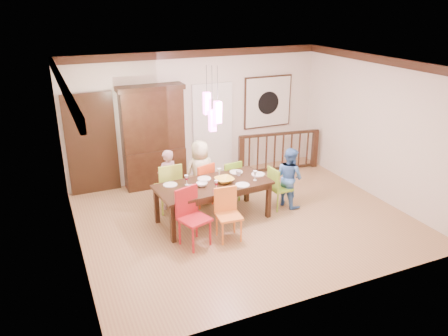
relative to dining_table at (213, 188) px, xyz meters
name	(u,v)px	position (x,y,z in m)	size (l,w,h in m)	color
floor	(245,219)	(0.56, -0.22, -0.67)	(6.00, 6.00, 0.00)	#A1724D
ceiling	(248,65)	(0.56, -0.22, 2.23)	(6.00, 6.00, 0.00)	white
wall_back	(198,115)	(0.56, 2.28, 0.78)	(6.00, 6.00, 0.00)	beige
wall_left	(71,172)	(-2.44, -0.22, 0.78)	(5.00, 5.00, 0.00)	beige
wall_right	(377,128)	(3.56, -0.22, 0.78)	(5.00, 5.00, 0.00)	beige
crown_molding	(248,70)	(0.56, -0.22, 2.15)	(6.00, 5.00, 0.16)	black
panel_door	(92,146)	(-1.84, 2.23, 0.38)	(1.04, 0.07, 2.24)	black
white_doorway	(213,131)	(0.91, 2.25, 0.38)	(0.97, 0.05, 2.22)	silver
painting	(268,102)	(2.36, 2.24, 0.93)	(1.25, 0.06, 1.25)	black
pendant_cluster	(212,112)	(0.00, 0.00, 1.44)	(0.27, 0.21, 1.14)	#FF4CCD
dining_table	(213,188)	(0.00, 0.00, 0.00)	(2.19, 1.13, 0.75)	black
chair_far_left	(168,183)	(-0.65, 0.74, -0.09)	(0.46, 0.46, 1.01)	#B0D140
chair_far_mid	(201,181)	(0.03, 0.73, -0.15)	(0.51, 0.51, 0.91)	#E1481B
chair_far_right	(229,177)	(0.63, 0.70, -0.16)	(0.43, 0.43, 0.88)	#6DA421
chair_near_left	(194,215)	(-0.63, -0.72, -0.09)	(0.58, 0.58, 1.01)	#AD1B22
chair_near_mid	(229,212)	(-0.02, -0.76, -0.14)	(0.45, 0.45, 0.91)	orange
chair_end_right	(280,185)	(1.42, -0.06, -0.17)	(0.42, 0.42, 0.87)	#7DAB2B
china_hutch	(153,137)	(-0.55, 2.08, 0.46)	(1.42, 0.46, 2.25)	black
balustrade	(279,151)	(2.42, 1.73, -0.17)	(2.04, 0.35, 0.96)	black
person_far_left	(168,179)	(-0.63, 0.83, -0.05)	(0.45, 0.29, 1.23)	#CE9DA6
person_far_mid	(200,173)	(0.05, 0.80, 0.00)	(0.65, 0.42, 1.33)	beige
person_end_right	(290,177)	(1.64, -0.02, -0.06)	(0.59, 0.46, 1.22)	#4373BC
serving_bowl	(224,180)	(0.22, -0.03, 0.13)	(0.34, 0.34, 0.08)	gold
small_bowl	(202,184)	(-0.23, -0.03, 0.12)	(0.21, 0.21, 0.06)	white
cup_left	(192,188)	(-0.47, -0.16, 0.14)	(0.14, 0.14, 0.11)	silver
cup_right	(239,173)	(0.60, 0.15, 0.13)	(0.11, 0.11, 0.10)	silver
plate_far_left	(170,185)	(-0.75, 0.24, 0.09)	(0.26, 0.26, 0.01)	white
plate_far_mid	(204,179)	(-0.07, 0.26, 0.09)	(0.26, 0.26, 0.01)	white
plate_far_right	(236,172)	(0.63, 0.33, 0.09)	(0.26, 0.26, 0.01)	white
plate_near_left	(183,196)	(-0.69, -0.33, 0.09)	(0.26, 0.26, 0.01)	white
plate_near_mid	(242,185)	(0.46, -0.30, 0.09)	(0.26, 0.26, 0.01)	white
plate_end_right	(258,174)	(0.96, 0.05, 0.09)	(0.26, 0.26, 0.01)	white
wine_glass_a	(187,180)	(-0.47, 0.13, 0.18)	(0.08, 0.08, 0.19)	#590C19
wine_glass_b	(219,173)	(0.21, 0.20, 0.18)	(0.08, 0.08, 0.19)	silver
wine_glass_c	(216,185)	(-0.06, -0.31, 0.18)	(0.08, 0.08, 0.19)	#590C19
wine_glass_d	(255,176)	(0.78, -0.18, 0.18)	(0.08, 0.08, 0.19)	silver
napkin	(219,192)	(-0.05, -0.40, 0.09)	(0.18, 0.14, 0.01)	#D83359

